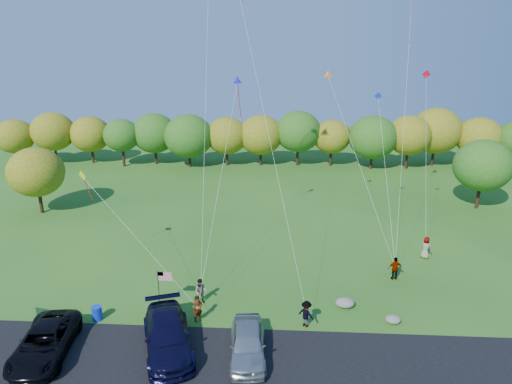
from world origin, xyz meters
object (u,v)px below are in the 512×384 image
(flyer_c, at_px, (306,314))
(park_bench, at_px, (48,314))
(trash_barrel, at_px, (97,313))
(minivan_silver, at_px, (248,343))
(minivan_dark, at_px, (45,342))
(minivan_navy, at_px, (168,335))
(flyer_b, at_px, (201,291))
(flyer_a, at_px, (198,309))
(flyer_d, at_px, (395,268))
(flyer_e, at_px, (426,248))

(flyer_c, height_order, park_bench, flyer_c)
(flyer_c, distance_m, trash_barrel, 13.46)
(minivan_silver, bearing_deg, flyer_c, 38.08)
(minivan_dark, bearing_deg, trash_barrel, 59.56)
(minivan_navy, height_order, flyer_b, minivan_navy)
(minivan_dark, xyz_separation_m, trash_barrel, (1.57, 3.63, -0.41))
(minivan_navy, height_order, flyer_a, minivan_navy)
(minivan_dark, xyz_separation_m, flyer_c, (15.03, 3.71, -0.00))
(minivan_navy, distance_m, flyer_c, 8.61)
(flyer_a, relative_size, flyer_d, 0.98)
(flyer_e, xyz_separation_m, park_bench, (-26.88, -10.45, -0.46))
(flyer_a, xyz_separation_m, flyer_b, (-0.17, 2.12, 0.00))
(flyer_a, bearing_deg, minivan_silver, -82.69)
(flyer_d, bearing_deg, flyer_c, 37.19)
(park_bench, bearing_deg, flyer_c, 13.77)
(minivan_silver, bearing_deg, park_bench, 163.61)
(flyer_b, bearing_deg, trash_barrel, -162.35)
(flyer_a, relative_size, flyer_c, 1.02)
(flyer_c, bearing_deg, park_bench, 37.65)
(minivan_dark, xyz_separation_m, flyer_d, (21.99, 10.04, 0.03))
(flyer_b, bearing_deg, minivan_dark, -145.58)
(park_bench, bearing_deg, flyer_a, 15.58)
(minivan_silver, xyz_separation_m, flyer_c, (3.46, 3.17, -0.04))
(park_bench, bearing_deg, flyer_d, 28.35)
(flyer_c, bearing_deg, flyer_d, -101.43)
(minivan_navy, distance_m, trash_barrel, 6.00)
(flyer_b, distance_m, flyer_c, 7.43)
(minivan_silver, bearing_deg, minivan_navy, 171.14)
(flyer_b, distance_m, flyer_e, 19.04)
(minivan_navy, bearing_deg, trash_barrel, 134.04)
(flyer_e, bearing_deg, park_bench, 56.19)
(flyer_c, xyz_separation_m, trash_barrel, (-13.46, -0.08, -0.41))
(minivan_silver, xyz_separation_m, flyer_d, (10.42, 9.50, -0.01))
(minivan_silver, relative_size, flyer_b, 2.80)
(flyer_a, xyz_separation_m, flyer_d, (13.87, 6.18, 0.02))
(minivan_dark, distance_m, flyer_c, 15.48)
(minivan_silver, xyz_separation_m, flyer_a, (-3.45, 3.31, -0.02))
(minivan_navy, relative_size, park_bench, 3.97)
(flyer_a, xyz_separation_m, flyer_c, (6.91, -0.14, -0.02))
(flyer_b, xyz_separation_m, flyer_e, (17.37, 7.80, 0.04))
(minivan_silver, height_order, flyer_e, flyer_e)
(flyer_b, relative_size, trash_barrel, 1.91)
(minivan_navy, bearing_deg, flyer_b, 59.41)
(minivan_dark, bearing_deg, flyer_c, 6.82)
(flyer_c, xyz_separation_m, flyer_d, (6.96, 6.33, 0.03))
(minivan_silver, height_order, flyer_d, flyer_d)
(minivan_navy, relative_size, trash_barrel, 6.75)
(minivan_silver, distance_m, flyer_b, 6.53)
(minivan_navy, relative_size, flyer_e, 3.40)
(minivan_navy, height_order, flyer_c, minivan_navy)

